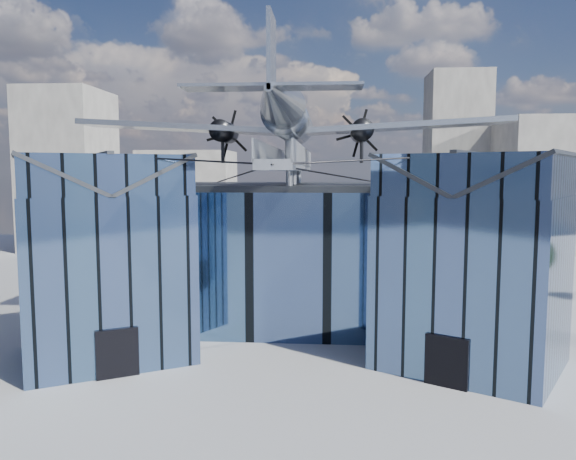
{
  "coord_description": "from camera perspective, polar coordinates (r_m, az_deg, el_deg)",
  "views": [
    {
      "loc": [
        2.69,
        -32.28,
        10.77
      ],
      "look_at": [
        0.0,
        2.0,
        7.2
      ],
      "focal_mm": 35.0,
      "sensor_mm": 36.0,
      "label": 1
    }
  ],
  "objects": [
    {
      "name": "museum",
      "position": [
        38.55,
        0.44,
        -1.87
      ],
      "size": [
        32.88,
        24.5,
        17.6
      ],
      "color": "#45618C",
      "rests_on": "ground"
    },
    {
      "name": "bg_towers",
      "position": [
        82.78,
        3.64,
        5.39
      ],
      "size": [
        77.0,
        24.5,
        26.0
      ],
      "color": "gray",
      "rests_on": "ground"
    },
    {
      "name": "ground_plane",
      "position": [
        34.14,
        -0.27,
        -12.46
      ],
      "size": [
        120.0,
        120.0,
        0.0
      ],
      "primitive_type": "plane",
      "color": "gray"
    }
  ]
}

